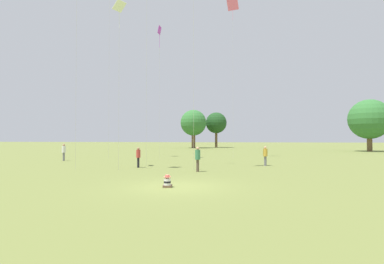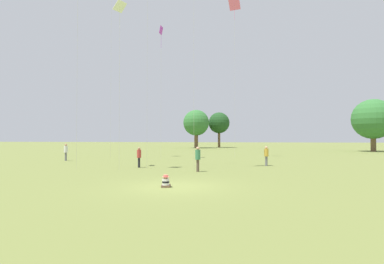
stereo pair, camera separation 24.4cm
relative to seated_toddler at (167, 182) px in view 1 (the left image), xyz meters
The scene contains 12 objects.
ground_plane 0.49m from the seated_toddler, 36.47° to the left, with size 300.00×300.00×0.00m, color olive.
seated_toddler is the anchor object (origin of this frame).
person_standing_0 6.43m from the seated_toddler, 85.57° to the left, with size 0.34×0.34×1.64m.
person_standing_1 9.42m from the seated_toddler, 117.01° to the left, with size 0.44×0.44×1.52m.
person_standing_2 12.55m from the seated_toddler, 65.23° to the left, with size 0.39×0.39×1.56m.
person_standing_3 19.30m from the seated_toddler, 135.00° to the left, with size 0.49×0.49×1.65m.
kite_1 27.00m from the seated_toddler, 83.19° to the left, with size 1.40×1.03×18.01m.
kite_4 22.26m from the seated_toddler, 106.35° to the left, with size 0.23×0.82×14.11m.
kite_5 13.30m from the seated_toddler, 128.09° to the left, with size 0.90×0.99×11.63m.
distant_tree_0 47.54m from the seated_toddler, 58.70° to the left, with size 6.58×6.58×8.66m.
distant_tree_1 57.85m from the seated_toddler, 92.14° to the left, with size 4.94×4.94×8.32m.
distant_tree_2 54.12m from the seated_toddler, 97.44° to the left, with size 5.81×5.81×8.60m.
Camera 1 is at (2.84, -13.37, 2.20)m, focal length 28.00 mm.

